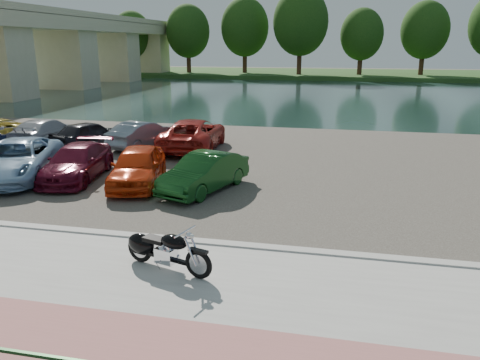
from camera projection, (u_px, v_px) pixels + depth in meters
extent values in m
plane|color=#595447|center=(164.00, 281.00, 10.26)|extent=(200.00, 200.00, 0.00)
cube|color=#A7A49D|center=(146.00, 303.00, 9.31)|extent=(60.00, 6.00, 0.10)
cube|color=#A8635E|center=(110.00, 346.00, 7.89)|extent=(60.00, 2.00, 0.01)
cube|color=#A7A49D|center=(192.00, 242.00, 12.12)|extent=(60.00, 0.30, 0.14)
cube|color=#3C3630|center=(255.00, 162.00, 20.59)|extent=(60.00, 18.00, 0.04)
cube|color=#1A2E2D|center=(306.00, 95.00, 47.82)|extent=(120.00, 40.00, 0.00)
cube|color=#244117|center=(321.00, 74.00, 77.78)|extent=(120.00, 24.00, 0.60)
cube|color=#C7B88A|center=(53.00, 24.00, 51.46)|extent=(7.00, 56.00, 1.40)
cube|color=#C7B88A|center=(52.00, 14.00, 51.18)|extent=(7.00, 56.00, 0.70)
cube|color=#C7B88A|center=(66.00, 57.00, 54.35)|extent=(6.00, 4.00, 7.20)
cube|color=#C7B88A|center=(114.00, 55.00, 65.61)|extent=(6.00, 4.00, 7.20)
cube|color=#C7B88A|center=(148.00, 53.00, 76.88)|extent=(6.00, 4.00, 7.20)
cube|color=black|center=(52.00, 358.00, 6.24)|extent=(24.00, 0.05, 0.05)
cylinder|color=#3D2116|center=(133.00, 58.00, 76.18)|extent=(0.70, 0.70, 4.50)
ellipsoid|color=#17390F|center=(132.00, 35.00, 75.17)|extent=(6.30, 6.30, 7.56)
cylinder|color=#3D2116|center=(189.00, 57.00, 75.61)|extent=(0.70, 0.70, 4.95)
ellipsoid|color=#17390F|center=(188.00, 31.00, 74.51)|extent=(6.93, 6.93, 8.32)
cylinder|color=#3D2116|center=(245.00, 55.00, 75.04)|extent=(0.70, 0.70, 5.40)
ellipsoid|color=#17390F|center=(245.00, 27.00, 73.84)|extent=(7.56, 7.56, 9.07)
cylinder|color=#3D2116|center=(299.00, 55.00, 70.54)|extent=(0.70, 0.70, 5.85)
ellipsoid|color=#17390F|center=(301.00, 22.00, 69.23)|extent=(8.19, 8.19, 9.83)
cylinder|color=#3D2116|center=(360.00, 59.00, 70.22)|extent=(0.70, 0.70, 4.50)
ellipsoid|color=#17390F|center=(362.00, 34.00, 69.22)|extent=(6.30, 6.30, 7.56)
cylinder|color=#3D2116|center=(422.00, 58.00, 69.65)|extent=(0.70, 0.70, 4.95)
ellipsoid|color=#17390F|center=(425.00, 30.00, 68.55)|extent=(6.93, 6.93, 8.32)
torus|color=black|center=(199.00, 264.00, 10.09)|extent=(0.69, 0.32, 0.68)
torus|color=black|center=(140.00, 248.00, 10.86)|extent=(0.69, 0.32, 0.68)
cylinder|color=#B2B2B7|center=(199.00, 264.00, 10.09)|extent=(0.46, 0.19, 0.46)
cylinder|color=#B2B2B7|center=(140.00, 248.00, 10.86)|extent=(0.46, 0.19, 0.46)
cylinder|color=silver|center=(190.00, 251.00, 9.99)|extent=(0.33, 0.14, 0.63)
cylinder|color=silver|center=(196.00, 248.00, 10.15)|extent=(0.33, 0.14, 0.63)
cylinder|color=silver|center=(185.00, 231.00, 10.05)|extent=(0.26, 0.73, 0.04)
sphere|color=silver|center=(189.00, 236.00, 10.03)|extent=(0.20, 0.20, 0.16)
sphere|color=silver|center=(192.00, 236.00, 9.99)|extent=(0.14, 0.14, 0.11)
cube|color=black|center=(198.00, 251.00, 10.00)|extent=(0.47, 0.27, 0.06)
cube|color=black|center=(168.00, 258.00, 10.49)|extent=(1.18, 0.45, 0.08)
cube|color=silver|center=(166.00, 255.00, 10.50)|extent=(0.52, 0.44, 0.34)
cylinder|color=silver|center=(169.00, 248.00, 10.39)|extent=(0.29, 0.24, 0.27)
cylinder|color=silver|center=(162.00, 246.00, 10.49)|extent=(0.29, 0.24, 0.27)
ellipsoid|color=black|center=(174.00, 242.00, 10.29)|extent=(0.76, 0.55, 0.32)
cube|color=black|center=(155.00, 240.00, 10.55)|extent=(0.61, 0.43, 0.10)
ellipsoid|color=black|center=(141.00, 244.00, 10.81)|extent=(0.79, 0.54, 0.50)
cube|color=black|center=(140.00, 246.00, 10.85)|extent=(0.44, 0.29, 0.30)
cylinder|color=silver|center=(161.00, 255.00, 10.81)|extent=(1.08, 0.41, 0.09)
cylinder|color=silver|center=(160.00, 252.00, 10.79)|extent=(1.08, 0.41, 0.09)
cylinder|color=#B2B2B7|center=(158.00, 266.00, 10.45)|extent=(0.06, 0.14, 0.22)
imported|color=#8BACCA|center=(17.00, 160.00, 17.79)|extent=(4.05, 5.81, 1.47)
imported|color=#520B1E|center=(77.00, 162.00, 17.78)|extent=(2.43, 4.63, 1.28)
imported|color=red|center=(138.00, 166.00, 16.97)|extent=(2.59, 4.44, 1.42)
imported|color=#113F15|center=(204.00, 173.00, 16.33)|extent=(2.56, 4.18, 1.30)
imported|color=#A89026|center=(0.00, 131.00, 24.16)|extent=(2.46, 4.89, 1.33)
imported|color=#9B9DA4|center=(46.00, 132.00, 23.67)|extent=(2.20, 4.86, 1.38)
imported|color=black|center=(89.00, 134.00, 23.20)|extent=(2.88, 4.25, 1.34)
imported|color=slate|center=(142.00, 134.00, 23.33)|extent=(2.42, 4.22, 1.31)
imported|color=#A0211A|center=(193.00, 134.00, 22.72)|extent=(2.95, 5.62, 1.51)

